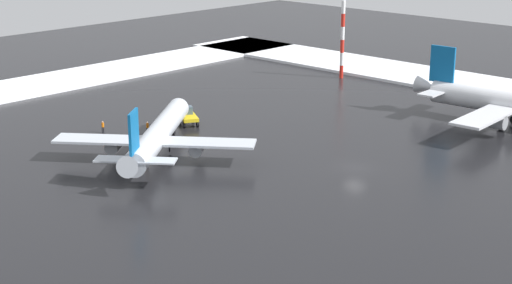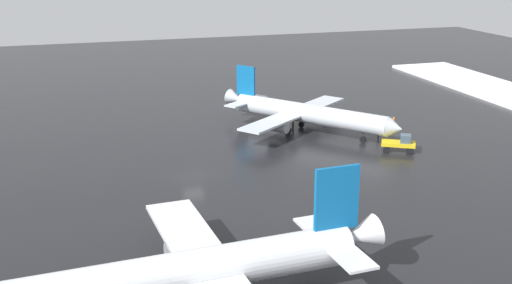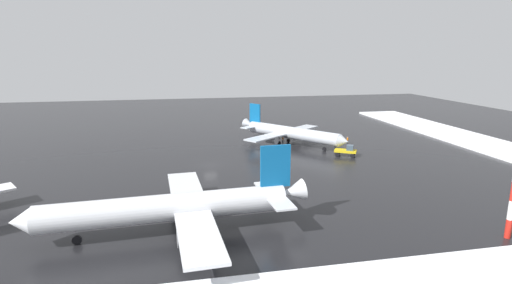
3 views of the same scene
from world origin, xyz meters
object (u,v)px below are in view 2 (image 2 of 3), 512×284
at_px(ground_crew_near_tug, 379,131).
at_px(ground_crew_beside_wing, 394,121).
at_px(airplane_foreground_jet, 185,272).
at_px(ground_crew_by_nose_gear, 293,122).
at_px(airplane_parked_portside, 306,113).
at_px(pushback_tug, 400,143).

xyz_separation_m(ground_crew_near_tug, ground_crew_beside_wing, (4.81, 4.12, 0.00)).
height_order(airplane_foreground_jet, ground_crew_by_nose_gear, airplane_foreground_jet).
bearing_deg(ground_crew_near_tug, ground_crew_by_nose_gear, -17.35).
xyz_separation_m(ground_crew_near_tug, ground_crew_by_nose_gear, (-10.42, 8.55, 0.00)).
distance_m(airplane_parked_portside, ground_crew_near_tug, 11.28).
bearing_deg(ground_crew_by_nose_gear, airplane_parked_portside, -19.80).
bearing_deg(airplane_foreground_jet, pushback_tug, -142.96).
bearing_deg(ground_crew_near_tug, pushback_tug, 108.31).
distance_m(airplane_foreground_jet, ground_crew_by_nose_gear, 53.94).
bearing_deg(pushback_tug, airplane_foreground_jet, -109.37).
distance_m(airplane_foreground_jet, ground_crew_near_tug, 53.34).
height_order(airplane_parked_portside, ground_crew_near_tug, airplane_parked_portside).
xyz_separation_m(airplane_foreground_jet, ground_crew_by_nose_gear, (26.66, 46.82, -2.49)).
bearing_deg(ground_crew_by_nose_gear, ground_crew_near_tug, 9.99).
distance_m(airplane_foreground_jet, pushback_tug, 48.07).
relative_size(airplane_parked_portside, pushback_tug, 5.07).
relative_size(ground_crew_by_nose_gear, ground_crew_beside_wing, 1.00).
bearing_deg(ground_crew_by_nose_gear, ground_crew_beside_wing, 33.16).
relative_size(airplane_parked_portside, airplane_foreground_jet, 0.73).
height_order(airplane_parked_portside, ground_crew_by_nose_gear, airplane_parked_portside).
xyz_separation_m(airplane_foreground_jet, ground_crew_near_tug, (37.08, 38.27, -2.49)).
bearing_deg(airplane_foreground_jet, ground_crew_beside_wing, -137.95).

